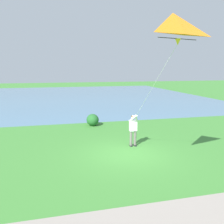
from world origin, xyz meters
TOP-DOWN VIEW (x-y plane):
  - ground_plane at (0.00, 0.00)m, footprint 120.00×120.00m
  - lake_water at (25.46, 4.00)m, footprint 36.00×44.00m
  - person_kite_flyer at (1.18, -0.66)m, footprint 0.62×0.52m
  - flying_kite at (-2.81, -0.70)m, footprint 4.18×1.96m
  - lakeside_shrub at (6.46, 0.73)m, footprint 1.06×0.90m

SIDE VIEW (x-z plane):
  - ground_plane at x=0.00m, z-range 0.00..0.00m
  - lake_water at x=25.46m, z-range 0.00..0.01m
  - lakeside_shrub at x=6.46m, z-range 0.00..0.87m
  - person_kite_flyer at x=1.18m, z-range 0.13..1.96m
  - flying_kite at x=-2.81m, z-range 3.41..7.73m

